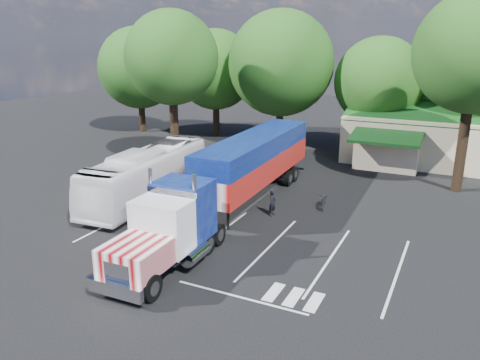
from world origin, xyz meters
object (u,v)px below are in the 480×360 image
at_px(woman, 272,203).
at_px(silver_sedan, 397,158).
at_px(bicycle, 324,200).
at_px(semi_truck, 238,173).
at_px(tour_bus, 148,175).

distance_m(woman, silver_sedan, 16.45).
xyz_separation_m(bicycle, silver_sedan, (2.60, 13.00, 0.13)).
height_order(semi_truck, silver_sedan, semi_truck).
distance_m(semi_truck, bicycle, 5.90).
bearing_deg(silver_sedan, woman, -176.88).
distance_m(woman, bicycle, 3.62).
bearing_deg(tour_bus, semi_truck, -1.19).
distance_m(bicycle, silver_sedan, 13.26).
bearing_deg(woman, tour_bus, 100.61).
height_order(tour_bus, silver_sedan, tour_bus).
bearing_deg(silver_sedan, semi_truck, 176.83).
height_order(woman, silver_sedan, woman).
relative_size(tour_bus, silver_sedan, 3.20).
bearing_deg(semi_truck, tour_bus, -177.71).
height_order(semi_truck, woman, semi_truck).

